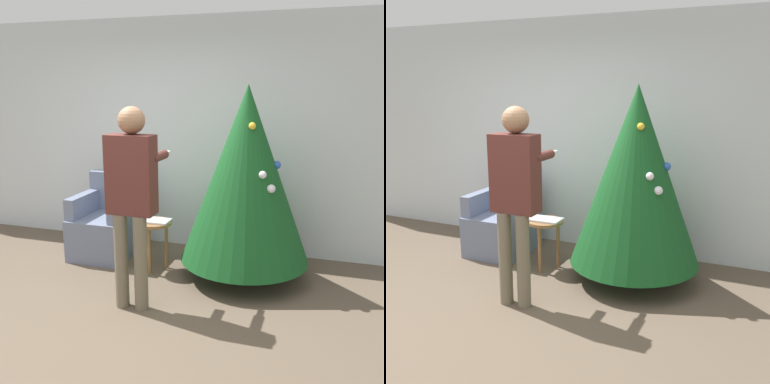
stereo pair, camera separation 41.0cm
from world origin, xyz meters
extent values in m
plane|color=brown|center=(0.00, 0.00, 0.00)|extent=(14.00, 14.00, 0.00)
cube|color=silver|center=(0.00, 2.23, 1.35)|extent=(8.00, 0.06, 2.70)
cylinder|color=brown|center=(1.00, 1.45, 0.10)|extent=(0.10, 0.10, 0.20)
cone|color=#144C1E|center=(1.00, 1.45, 1.07)|extent=(1.29, 1.29, 1.75)
sphere|color=#2856B2|center=(1.29, 1.46, 1.19)|extent=(0.08, 0.08, 0.08)
sphere|color=gold|center=(1.07, 1.32, 1.57)|extent=(0.07, 0.07, 0.07)
sphere|color=white|center=(1.20, 1.21, 1.13)|extent=(0.07, 0.07, 0.07)
sphere|color=white|center=(1.28, 1.23, 1.00)|extent=(0.08, 0.08, 0.08)
cube|color=slate|center=(-0.65, 1.59, 0.24)|extent=(0.64, 0.75, 0.48)
cube|color=slate|center=(-0.65, 1.90, 0.70)|extent=(0.64, 0.14, 0.45)
cube|color=slate|center=(-0.91, 1.59, 0.60)|extent=(0.12, 0.68, 0.24)
cube|color=slate|center=(-0.39, 1.59, 0.60)|extent=(0.12, 0.68, 0.24)
cylinder|color=#6B604C|center=(0.10, 0.50, 0.43)|extent=(0.12, 0.12, 0.86)
cylinder|color=#6B604C|center=(0.28, 0.50, 0.43)|extent=(0.12, 0.12, 0.86)
cube|color=#562823|center=(0.19, 0.56, 1.19)|extent=(0.41, 0.20, 0.68)
sphere|color=#936B4C|center=(0.19, 0.59, 1.65)|extent=(0.23, 0.23, 0.23)
cylinder|color=#562823|center=(0.01, 0.75, 1.33)|extent=(0.08, 0.30, 0.08)
cylinder|color=#562823|center=(0.36, 0.75, 1.33)|extent=(0.08, 0.30, 0.08)
cube|color=white|center=(0.36, 0.94, 1.33)|extent=(0.04, 0.14, 0.04)
cylinder|color=olive|center=(0.05, 1.36, 0.52)|extent=(0.38, 0.38, 0.03)
cylinder|color=olive|center=(0.05, 1.23, 0.25)|extent=(0.04, 0.04, 0.51)
cylinder|color=olive|center=(0.16, 1.43, 0.25)|extent=(0.04, 0.04, 0.51)
cylinder|color=olive|center=(-0.07, 1.43, 0.25)|extent=(0.04, 0.04, 0.51)
cube|color=silver|center=(0.05, 1.36, 0.55)|extent=(0.35, 0.22, 0.02)
camera|label=1|loc=(1.81, -2.83, 1.92)|focal=42.00mm
camera|label=2|loc=(2.19, -2.68, 1.92)|focal=42.00mm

